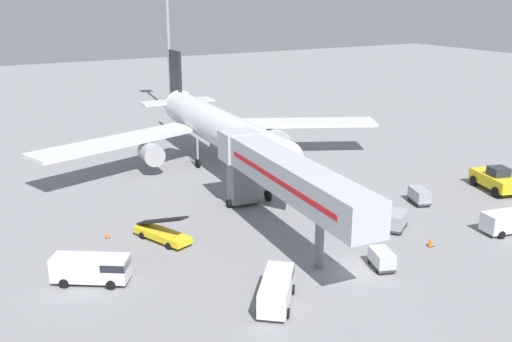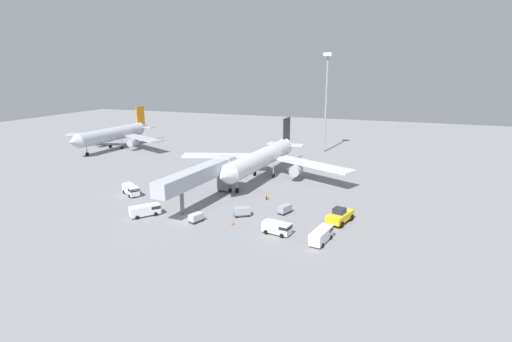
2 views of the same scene
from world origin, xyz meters
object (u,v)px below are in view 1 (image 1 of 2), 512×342
pushback_tug (496,179)px  baggage_cart_near_right (419,196)px  service_van_rear_left (509,220)px  service_van_far_left (277,288)px  safety_cone_alpha (430,242)px  airplane_at_gate (217,127)px  safety_cone_bravo (107,235)px  baggage_cart_mid_center (382,259)px  jet_bridge (281,174)px  service_van_far_right (93,268)px  ground_crew_worker_foreground (339,187)px  belt_loader_truck (162,233)px  baggage_cart_mid_left (396,220)px

pushback_tug → baggage_cart_near_right: size_ratio=2.19×
service_van_rear_left → service_van_far_left: bearing=-178.6°
service_van_rear_left → safety_cone_alpha: service_van_rear_left is taller
airplane_at_gate → safety_cone_alpha: size_ratio=57.19×
airplane_at_gate → safety_cone_bravo: bearing=-139.8°
baggage_cart_mid_center → safety_cone_alpha: (6.24, 1.20, -0.43)m
baggage_cart_near_right → jet_bridge: bearing=-179.2°
service_van_far_right → service_van_far_left: bearing=-41.6°
airplane_at_gate → pushback_tug: size_ratio=6.74×
baggage_cart_mid_center → safety_cone_alpha: bearing=10.9°
ground_crew_worker_foreground → service_van_far_right: bearing=-166.0°
belt_loader_truck → ground_crew_worker_foreground: (19.95, 2.13, 0.19)m
service_van_far_left → service_van_rear_left: size_ratio=1.10×
airplane_at_gate → safety_cone_bravo: airplane_at_gate is taller
ground_crew_worker_foreground → safety_cone_bravo: size_ratio=3.06×
service_van_far_right → baggage_cart_mid_center: 21.35m
belt_loader_truck → service_van_far_left: bearing=-77.2°
service_van_rear_left → baggage_cart_mid_left: (-8.18, 5.19, -0.22)m
pushback_tug → baggage_cart_mid_left: bearing=-169.6°
jet_bridge → safety_cone_bravo: jet_bridge is taller
airplane_at_gate → belt_loader_truck: size_ratio=7.54×
baggage_cart_mid_center → ground_crew_worker_foreground: bearing=64.3°
belt_loader_truck → safety_cone_bravo: 4.92m
service_van_rear_left → airplane_at_gate: bearing=113.5°
pushback_tug → baggage_cart_mid_left: 16.73m
baggage_cart_near_right → safety_cone_alpha: size_ratio=3.88×
service_van_far_right → baggage_cart_mid_left: size_ratio=1.78×
safety_cone_alpha → service_van_far_left: bearing=-173.7°
service_van_far_right → belt_loader_truck: bearing=33.5°
safety_cone_alpha → safety_cone_bravo: bearing=147.3°
belt_loader_truck → baggage_cart_mid_left: size_ratio=1.85×
belt_loader_truck → baggage_cart_mid_center: size_ratio=2.16×
jet_bridge → safety_cone_bravo: size_ratio=40.87×
airplane_at_gate → baggage_cart_near_right: 24.83m
service_van_rear_left → baggage_cart_mid_left: size_ratio=1.52×
service_van_far_left → service_van_far_right: 13.41m
jet_bridge → baggage_cart_mid_left: 11.40m
service_van_far_right → jet_bridge: bearing=2.3°
baggage_cart_mid_left → baggage_cart_near_right: 7.71m
baggage_cart_mid_left → baggage_cart_near_right: size_ratio=1.06×
service_van_far_right → safety_cone_bravo: bearing=68.0°
service_van_far_left → baggage_cart_mid_center: bearing=3.3°
service_van_far_right → pushback_tug: bearing=-0.1°
airplane_at_gate → jet_bridge: airplane_at_gate is taller
airplane_at_gate → service_van_rear_left: airplane_at_gate is taller
belt_loader_truck → service_van_rear_left: size_ratio=1.22×
service_van_far_left → safety_cone_alpha: service_van_far_left is taller
pushback_tug → safety_cone_bravo: bearing=169.0°
baggage_cart_mid_center → ground_crew_worker_foreground: (7.26, 15.08, 0.12)m
service_van_rear_left → baggage_cart_mid_center: bearing=-179.8°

